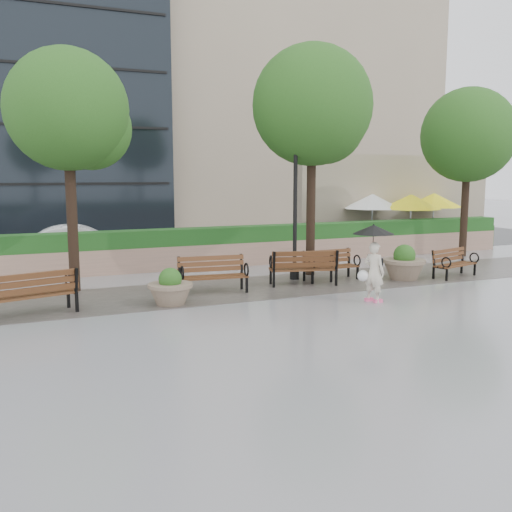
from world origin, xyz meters
name	(u,v)px	position (x,y,z in m)	size (l,w,h in m)	color
ground	(324,309)	(0.00, 0.00, 0.00)	(100.00, 100.00, 0.00)	gray
cobble_strip	(271,286)	(0.00, 3.00, 0.01)	(28.00, 3.20, 0.01)	#383330
hedge_wall	(223,247)	(0.00, 7.00, 0.66)	(24.00, 0.80, 1.35)	tan
cafe_wall	(396,200)	(9.50, 10.00, 2.00)	(10.00, 0.60, 4.00)	tan
cafe_hedge	(418,239)	(9.00, 7.80, 0.45)	(8.00, 0.50, 0.90)	#1D4C19
asphalt_street	(190,251)	(0.00, 11.00, 0.00)	(40.00, 7.00, 0.00)	black
bldg_stone	(283,67)	(10.00, 23.00, 10.00)	(18.00, 10.00, 20.00)	tan
bench_0	(33,303)	(-6.32, 1.99, 0.30)	(2.03, 1.23, 1.03)	#5A301A
bench_1	(213,282)	(-1.80, 2.77, 0.29)	(1.88, 0.91, 0.97)	#5A301A
bench_2	(303,275)	(0.93, 2.80, 0.30)	(2.02, 1.22, 1.02)	#5A301A
bench_3	(331,272)	(2.04, 3.13, 0.27)	(1.71, 0.75, 0.90)	#5A301A
bench_4	(454,269)	(5.80, 2.08, 0.26)	(1.72, 1.05, 0.87)	#5A301A
planter_left	(170,290)	(-3.20, 1.88, 0.36)	(1.09, 1.09, 0.91)	#7F6B56
planter_right	(404,266)	(4.14, 2.39, 0.42)	(1.27, 1.27, 1.07)	#7F6B56
lamppost	(295,217)	(1.11, 3.70, 1.90)	(0.28, 0.28, 4.29)	black
tree_0	(73,115)	(-5.02, 4.57, 4.69)	(3.30, 3.18, 6.41)	black
tree_1	(315,110)	(2.08, 4.31, 5.09)	(3.72, 3.67, 7.06)	black
tree_2	(470,138)	(9.53, 5.66, 4.50)	(3.61, 3.54, 6.39)	black
patio_umb_white	(372,202)	(7.54, 9.04, 1.99)	(2.50, 2.50, 2.30)	black
patio_umb_yellow_a	(411,202)	(8.79, 8.06, 1.99)	(2.50, 2.50, 2.30)	black
patio_umb_yellow_b	(434,201)	(10.69, 8.87, 1.99)	(2.50, 2.50, 2.30)	black
car_right	(80,242)	(-4.36, 10.61, 0.64)	(1.35, 3.88, 1.28)	white
pedestrian	(374,255)	(1.52, 0.24, 1.17)	(1.04, 1.04, 1.91)	beige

